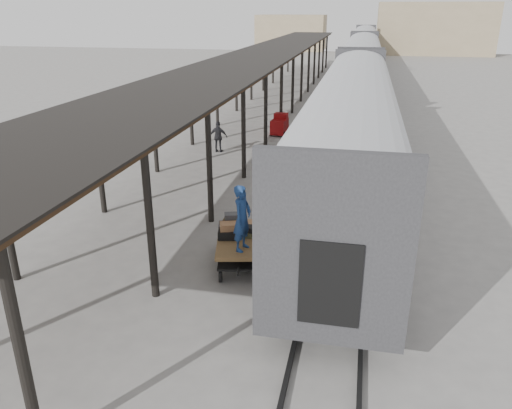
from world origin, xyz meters
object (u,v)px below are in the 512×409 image
object	(u,v)px
baggage_cart	(239,245)
pedestrian	(218,137)
luggage_tug	(280,125)
porter	(242,218)

from	to	relation	value
baggage_cart	pedestrian	xyz separation A→B (m)	(-4.01, 11.79, 0.16)
pedestrian	baggage_cart	bearing A→B (deg)	107.47
luggage_tug	pedestrian	distance (m)	5.16
luggage_tug	pedestrian	xyz separation A→B (m)	(-2.45, -4.54, 0.25)
baggage_cart	porter	world-z (taller)	porter
baggage_cart	porter	xyz separation A→B (m)	(0.25, -0.65, 1.13)
luggage_tug	porter	xyz separation A→B (m)	(1.81, -16.98, 1.22)
luggage_tug	pedestrian	size ratio (longest dim) A/B	0.89
baggage_cart	pedestrian	size ratio (longest dim) A/B	1.62
luggage_tug	baggage_cart	bearing A→B (deg)	-80.09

